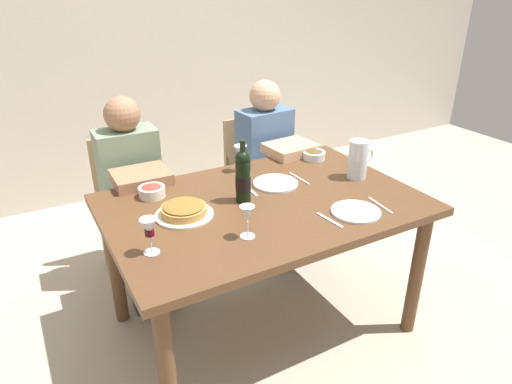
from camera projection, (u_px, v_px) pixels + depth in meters
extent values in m
plane|color=#B2A893|center=(263.00, 323.00, 2.53)|extent=(8.00, 8.00, 0.00)
cube|color=beige|center=(131.00, 24.00, 3.60)|extent=(8.00, 0.10, 2.80)
cube|color=brown|center=(264.00, 205.00, 2.21)|extent=(1.50, 1.00, 0.04)
cylinder|color=brown|center=(167.00, 374.00, 1.75)|extent=(0.07, 0.07, 0.72)
cylinder|color=brown|center=(417.00, 274.00, 2.34)|extent=(0.07, 0.07, 0.72)
cylinder|color=brown|center=(115.00, 265.00, 2.41)|extent=(0.07, 0.07, 0.72)
cylinder|color=brown|center=(319.00, 208.00, 3.00)|extent=(0.07, 0.07, 0.72)
cylinder|color=black|center=(243.00, 181.00, 2.17)|extent=(0.07, 0.07, 0.21)
sphere|color=black|center=(243.00, 158.00, 2.11)|extent=(0.07, 0.07, 0.07)
cylinder|color=black|center=(243.00, 148.00, 2.09)|extent=(0.03, 0.03, 0.08)
cylinder|color=black|center=(243.00, 183.00, 2.17)|extent=(0.07, 0.07, 0.07)
cylinder|color=silver|center=(358.00, 159.00, 2.42)|extent=(0.10, 0.10, 0.21)
cylinder|color=silver|center=(357.00, 166.00, 2.44)|extent=(0.10, 0.10, 0.13)
torus|color=silver|center=(368.00, 155.00, 2.45)|extent=(0.07, 0.01, 0.07)
cylinder|color=silver|center=(184.00, 215.00, 2.07)|extent=(0.27, 0.27, 0.01)
cylinder|color=#C18E47|center=(184.00, 210.00, 2.06)|extent=(0.21, 0.21, 0.03)
ellipsoid|color=#9E6028|center=(184.00, 206.00, 2.05)|extent=(0.19, 0.19, 0.02)
cylinder|color=silver|center=(152.00, 192.00, 2.24)|extent=(0.13, 0.13, 0.05)
ellipsoid|color=#B2382D|center=(152.00, 188.00, 2.23)|extent=(0.11, 0.11, 0.04)
cylinder|color=silver|center=(314.00, 155.00, 2.70)|extent=(0.13, 0.13, 0.05)
ellipsoid|color=brown|center=(314.00, 153.00, 2.70)|extent=(0.11, 0.11, 0.03)
cylinder|color=silver|center=(247.00, 236.00, 1.90)|extent=(0.06, 0.06, 0.00)
cylinder|color=silver|center=(247.00, 229.00, 1.89)|extent=(0.01, 0.01, 0.07)
cone|color=silver|center=(247.00, 214.00, 1.86)|extent=(0.06, 0.06, 0.07)
cylinder|color=silver|center=(241.00, 171.00, 2.54)|extent=(0.06, 0.06, 0.00)
cylinder|color=silver|center=(241.00, 164.00, 2.53)|extent=(0.01, 0.01, 0.07)
cone|color=silver|center=(241.00, 152.00, 2.50)|extent=(0.07, 0.07, 0.07)
cylinder|color=#470A14|center=(241.00, 155.00, 2.50)|extent=(0.04, 0.04, 0.03)
cylinder|color=silver|center=(152.00, 252.00, 1.79)|extent=(0.06, 0.06, 0.00)
cylinder|color=silver|center=(151.00, 244.00, 1.78)|extent=(0.01, 0.01, 0.07)
cone|color=silver|center=(149.00, 228.00, 1.74)|extent=(0.07, 0.07, 0.07)
cylinder|color=#470A14|center=(149.00, 232.00, 1.75)|extent=(0.04, 0.04, 0.03)
cylinder|color=silver|center=(356.00, 212.00, 2.09)|extent=(0.23, 0.23, 0.01)
cylinder|color=silver|center=(275.00, 183.00, 2.38)|extent=(0.24, 0.24, 0.01)
cube|color=silver|center=(330.00, 220.00, 2.03)|extent=(0.03, 0.16, 0.00)
cube|color=silver|center=(380.00, 205.00, 2.16)|extent=(0.03, 0.18, 0.00)
cube|color=silver|center=(299.00, 178.00, 2.45)|extent=(0.02, 0.18, 0.00)
cube|color=silver|center=(250.00, 190.00, 2.32)|extent=(0.02, 0.16, 0.00)
cube|color=#9E7A51|center=(133.00, 208.00, 2.79)|extent=(0.41, 0.41, 0.02)
cube|color=#9E7A51|center=(121.00, 166.00, 2.85)|extent=(0.36, 0.04, 0.40)
cylinder|color=#9E7A51|center=(116.00, 261.00, 2.68)|extent=(0.04, 0.04, 0.45)
cylinder|color=#9E7A51|center=(171.00, 247.00, 2.83)|extent=(0.04, 0.04, 0.45)
cylinder|color=#9E7A51|center=(104.00, 235.00, 2.95)|extent=(0.04, 0.04, 0.45)
cylinder|color=#9E7A51|center=(155.00, 223.00, 3.10)|extent=(0.04, 0.04, 0.45)
cube|color=gray|center=(129.00, 171.00, 2.65)|extent=(0.34, 0.21, 0.50)
sphere|color=#9E7051|center=(122.00, 114.00, 2.50)|extent=(0.20, 0.20, 0.20)
cube|color=#33333D|center=(143.00, 223.00, 2.60)|extent=(0.31, 0.38, 0.14)
cube|color=#33333D|center=(155.00, 275.00, 2.60)|extent=(0.27, 0.12, 0.40)
cube|color=#9E7051|center=(141.00, 177.00, 2.39)|extent=(0.29, 0.24, 0.06)
cube|color=#9E7A51|center=(261.00, 180.00, 3.17)|extent=(0.43, 0.43, 0.02)
cube|color=#9E7A51|center=(247.00, 144.00, 3.22)|extent=(0.36, 0.06, 0.40)
cylinder|color=#9E7A51|center=(255.00, 226.00, 3.06)|extent=(0.04, 0.04, 0.45)
cylinder|color=#9E7A51|center=(294.00, 213.00, 3.23)|extent=(0.04, 0.04, 0.45)
cylinder|color=#9E7A51|center=(229.00, 207.00, 3.31)|extent=(0.04, 0.04, 0.45)
cylinder|color=#9E7A51|center=(267.00, 196.00, 3.48)|extent=(0.04, 0.04, 0.45)
cube|color=#4C6B93|center=(265.00, 147.00, 3.03)|extent=(0.36, 0.23, 0.50)
sphere|color=tan|center=(265.00, 96.00, 2.88)|extent=(0.20, 0.20, 0.20)
cube|color=#33333D|center=(281.00, 191.00, 2.99)|extent=(0.34, 0.40, 0.14)
cube|color=#33333D|center=(293.00, 236.00, 3.00)|extent=(0.28, 0.14, 0.40)
cube|color=tan|center=(291.00, 149.00, 2.79)|extent=(0.31, 0.26, 0.06)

